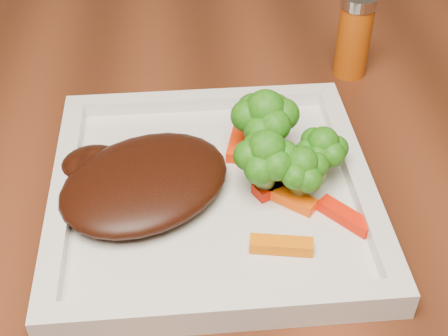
{
  "coord_description": "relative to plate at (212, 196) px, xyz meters",
  "views": [
    {
      "loc": [
        -0.32,
        -0.34,
        1.13
      ],
      "look_at": [
        -0.29,
        0.05,
        0.79
      ],
      "focal_mm": 50.0,
      "sensor_mm": 36.0,
      "label": 1
    }
  ],
  "objects": [
    {
      "name": "plate",
      "position": [
        0.0,
        0.0,
        0.0
      ],
      "size": [
        0.27,
        0.27,
        0.01
      ],
      "primitive_type": "cube",
      "color": "silver",
      "rests_on": "dining_table"
    },
    {
      "name": "steak",
      "position": [
        -0.06,
        -0.0,
        0.02
      ],
      "size": [
        0.19,
        0.18,
        0.03
      ],
      "primitive_type": "ellipsoid",
      "rotation": [
        0.0,
        0.0,
        0.58
      ],
      "color": "black",
      "rests_on": "plate"
    },
    {
      "name": "broccoli_0",
      "position": [
        0.05,
        0.04,
        0.04
      ],
      "size": [
        0.07,
        0.07,
        0.07
      ],
      "primitive_type": null,
      "rotation": [
        0.0,
        0.0,
        0.11
      ],
      "color": "#1B6611",
      "rests_on": "plate"
    },
    {
      "name": "broccoli_1",
      "position": [
        0.09,
        0.01,
        0.04
      ],
      "size": [
        0.07,
        0.07,
        0.06
      ],
      "primitive_type": null,
      "rotation": [
        0.0,
        0.0,
        -0.35
      ],
      "color": "#146911",
      "rests_on": "plate"
    },
    {
      "name": "broccoli_2",
      "position": [
        0.07,
        -0.02,
        0.04
      ],
      "size": [
        0.06,
        0.06,
        0.06
      ],
      "primitive_type": null,
      "rotation": [
        0.0,
        0.0,
        -0.18
      ],
      "color": "#137615",
      "rests_on": "plate"
    },
    {
      "name": "broccoli_3",
      "position": [
        0.04,
        -0.01,
        0.04
      ],
      "size": [
        0.08,
        0.08,
        0.06
      ],
      "primitive_type": null,
      "rotation": [
        0.0,
        0.0,
        0.33
      ],
      "color": "#2A5E0F",
      "rests_on": "plate"
    },
    {
      "name": "carrot_0",
      "position": [
        0.05,
        -0.07,
        0.01
      ],
      "size": [
        0.05,
        0.02,
        0.01
      ],
      "primitive_type": "cube",
      "rotation": [
        0.0,
        0.0,
        -0.18
      ],
      "color": "orange",
      "rests_on": "plate"
    },
    {
      "name": "carrot_1",
      "position": [
        0.1,
        -0.05,
        0.01
      ],
      "size": [
        0.04,
        0.05,
        0.01
      ],
      "primitive_type": "cube",
      "rotation": [
        0.0,
        0.0,
        -0.86
      ],
      "color": "red",
      "rests_on": "plate"
    },
    {
      "name": "carrot_4",
      "position": [
        0.03,
        0.06,
        0.01
      ],
      "size": [
        0.03,
        0.06,
        0.01
      ],
      "primitive_type": "cube",
      "rotation": [
        0.0,
        0.0,
        1.31
      ],
      "color": "#FF2E04",
      "rests_on": "plate"
    },
    {
      "name": "carrot_5",
      "position": [
        0.06,
        -0.02,
        0.01
      ],
      "size": [
        0.05,
        0.04,
        0.01
      ],
      "primitive_type": "cube",
      "rotation": [
        0.0,
        0.0,
        -0.69
      ],
      "color": "#FF4F04",
      "rests_on": "plate"
    },
    {
      "name": "carrot_6",
      "position": [
        0.06,
        0.0,
        0.01
      ],
      "size": [
        0.06,
        0.04,
        0.01
      ],
      "primitive_type": "cube",
      "rotation": [
        0.0,
        0.0,
        0.48
      ],
      "color": "red",
      "rests_on": "plate"
    },
    {
      "name": "spice_shaker",
      "position": [
        0.17,
        0.19,
        0.04
      ],
      "size": [
        0.04,
        0.04,
        0.09
      ],
      "primitive_type": "cylinder",
      "rotation": [
        0.0,
        0.0,
        0.16
      ],
      "color": "#A94409",
      "rests_on": "dining_table"
    }
  ]
}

